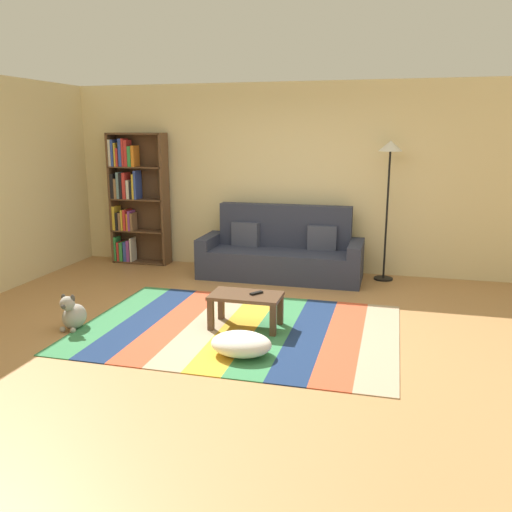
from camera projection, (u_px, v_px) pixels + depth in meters
ground_plane at (246, 325)px, 5.72m from camera, size 14.00×14.00×0.00m
back_wall at (292, 178)px, 7.82m from camera, size 6.80×0.10×2.70m
left_wall at (9, 184)px, 6.95m from camera, size 0.10×5.50×2.70m
rug at (239, 328)px, 5.62m from camera, size 3.26×2.30×0.01m
couch at (281, 254)px, 7.56m from camera, size 2.26×0.80×1.00m
bookshelf at (132, 197)px, 8.26m from camera, size 0.90×0.28×2.00m
coffee_table at (246, 301)px, 5.58m from camera, size 0.74×0.42×0.36m
pouf at (241, 344)px, 4.91m from camera, size 0.57×0.43×0.21m
dog at (73, 314)px, 5.58m from camera, size 0.22×0.35×0.40m
standing_lamp at (390, 165)px, 7.13m from camera, size 0.32×0.32×1.90m
tv_remote at (256, 293)px, 5.57m from camera, size 0.12×0.15×0.02m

